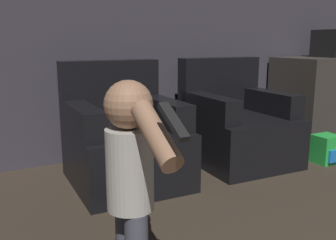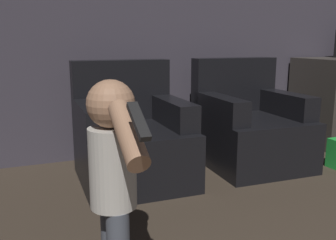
{
  "view_description": "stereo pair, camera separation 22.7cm",
  "coord_description": "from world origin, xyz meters",
  "px_view_note": "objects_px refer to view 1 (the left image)",
  "views": [
    {
      "loc": [
        -1.18,
        1.22,
        1.06
      ],
      "look_at": [
        -0.15,
        3.2,
        0.59
      ],
      "focal_mm": 40.0,
      "sensor_mm": 36.0,
      "label": 1
    },
    {
      "loc": [
        -0.97,
        1.13,
        1.06
      ],
      "look_at": [
        -0.15,
        3.2,
        0.59
      ],
      "focal_mm": 40.0,
      "sensor_mm": 36.0,
      "label": 2
    }
  ],
  "objects_px": {
    "armchair_right": "(236,126)",
    "toy_backpack": "(326,149)",
    "person_toddler": "(131,170)",
    "armchair_left": "(124,141)"
  },
  "relations": [
    {
      "from": "armchair_right",
      "to": "toy_backpack",
      "type": "bearing_deg",
      "value": -30.32
    },
    {
      "from": "armchair_left",
      "to": "toy_backpack",
      "type": "xyz_separation_m",
      "value": [
        1.75,
        -0.42,
        -0.19
      ]
    },
    {
      "from": "armchair_left",
      "to": "toy_backpack",
      "type": "bearing_deg",
      "value": -12.75
    },
    {
      "from": "armchair_left",
      "to": "person_toddler",
      "type": "xyz_separation_m",
      "value": [
        -0.43,
        -1.23,
        0.22
      ]
    },
    {
      "from": "armchair_right",
      "to": "toy_backpack",
      "type": "distance_m",
      "value": 0.82
    },
    {
      "from": "armchair_right",
      "to": "person_toddler",
      "type": "height_order",
      "value": "same"
    },
    {
      "from": "person_toddler",
      "to": "toy_backpack",
      "type": "bearing_deg",
      "value": -70.42
    },
    {
      "from": "toy_backpack",
      "to": "armchair_right",
      "type": "bearing_deg",
      "value": 147.99
    },
    {
      "from": "armchair_left",
      "to": "armchair_right",
      "type": "bearing_deg",
      "value": 0.87
    },
    {
      "from": "person_toddler",
      "to": "toy_backpack",
      "type": "xyz_separation_m",
      "value": [
        2.18,
        0.8,
        -0.42
      ]
    }
  ]
}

